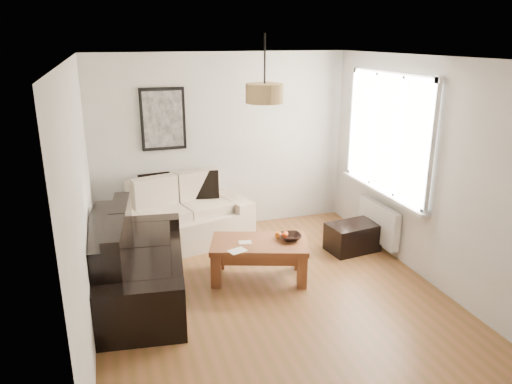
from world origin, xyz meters
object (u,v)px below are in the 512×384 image
object	(u,v)px
sofa_leather	(136,259)
ottoman	(352,237)
loveseat_cream	(182,213)
coffee_table	(259,260)

from	to	relation	value
sofa_leather	ottoman	world-z (taller)	sofa_leather
loveseat_cream	ottoman	xyz separation A→B (m)	(2.16, -0.95, -0.26)
loveseat_cream	sofa_leather	world-z (taller)	loveseat_cream
coffee_table	sofa_leather	bearing A→B (deg)	179.26
loveseat_cream	ottoman	world-z (taller)	loveseat_cream
sofa_leather	coffee_table	size ratio (longest dim) A/B	1.80
loveseat_cream	coffee_table	distance (m)	1.51
loveseat_cream	ottoman	distance (m)	2.37
coffee_table	loveseat_cream	bearing A→B (deg)	118.22
coffee_table	ottoman	xyz separation A→B (m)	(1.45, 0.36, -0.04)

